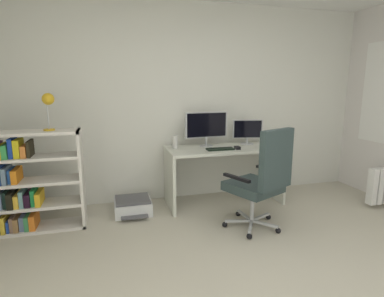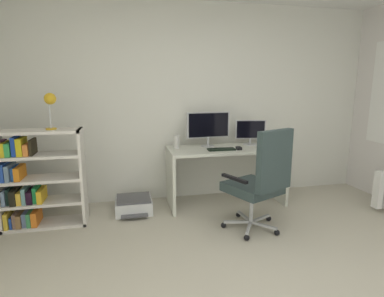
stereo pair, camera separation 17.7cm
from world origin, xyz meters
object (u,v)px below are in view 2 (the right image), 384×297
object	(u,v)px
office_chair	(261,179)
bookshelf	(33,181)
keyboard	(221,149)
computer_mouse	(239,148)
desk_lamp	(50,102)
desk	(226,163)
desktop_speaker	(176,142)
printer	(134,205)
monitor_secondary	(250,131)
monitor_main	(208,126)

from	to	relation	value
office_chair	bookshelf	size ratio (longest dim) A/B	1.04
keyboard	office_chair	bearing A→B (deg)	-74.07
computer_mouse	desk_lamp	distance (m)	2.23
desk	keyboard	xyz separation A→B (m)	(-0.11, -0.13, 0.21)
desktop_speaker	desk_lamp	bearing A→B (deg)	-168.16
bookshelf	printer	bearing A→B (deg)	8.76
monitor_secondary	bookshelf	size ratio (longest dim) A/B	0.37
desk	bookshelf	xyz separation A→B (m)	(-2.27, -0.20, -0.04)
office_chair	bookshelf	xyz separation A→B (m)	(-2.36, 0.67, -0.07)
monitor_main	desk_lamp	world-z (taller)	desk_lamp
desk	desktop_speaker	world-z (taller)	desktop_speaker
desk_lamp	desktop_speaker	bearing A→B (deg)	11.84
desk	office_chair	distance (m)	0.88
office_chair	desk_lamp	distance (m)	2.35
monitor_main	bookshelf	xyz separation A→B (m)	(-2.07, -0.34, -0.51)
keyboard	desktop_speaker	size ratio (longest dim) A/B	2.00
keyboard	desk	bearing A→B (deg)	51.17
office_chair	bookshelf	world-z (taller)	office_chair
keyboard	computer_mouse	distance (m)	0.23
desk	office_chair	bearing A→B (deg)	-84.66
office_chair	printer	size ratio (longest dim) A/B	2.26
bookshelf	computer_mouse	bearing A→B (deg)	1.29
office_chair	desk_lamp	xyz separation A→B (m)	(-2.11, 0.67, 0.78)
desktop_speaker	monitor_main	bearing A→B (deg)	6.31
office_chair	monitor_main	bearing A→B (deg)	106.02
monitor_main	keyboard	world-z (taller)	monitor_main
computer_mouse	bookshelf	bearing A→B (deg)	-172.99
computer_mouse	office_chair	xyz separation A→B (m)	(-0.03, -0.73, -0.18)
monitor_main	bookshelf	size ratio (longest dim) A/B	0.54
desk	desktop_speaker	xyz separation A→B (m)	(-0.64, 0.09, 0.28)
desktop_speaker	printer	distance (m)	0.95
printer	bookshelf	bearing A→B (deg)	-171.24
monitor_main	computer_mouse	xyz separation A→B (m)	(0.32, -0.29, -0.25)
computer_mouse	desk_lamp	bearing A→B (deg)	-172.84
desktop_speaker	bookshelf	xyz separation A→B (m)	(-1.63, -0.29, -0.32)
computer_mouse	desktop_speaker	world-z (taller)	desktop_speaker
desk	printer	bearing A→B (deg)	-178.22
desktop_speaker	computer_mouse	bearing A→B (deg)	-17.55
computer_mouse	printer	distance (m)	1.49
bookshelf	printer	size ratio (longest dim) A/B	2.18
desktop_speaker	monitor_secondary	bearing A→B (deg)	2.68
monitor_main	monitor_secondary	size ratio (longest dim) A/B	1.45
monitor_secondary	desktop_speaker	world-z (taller)	monitor_secondary
office_chair	desk_lamp	bearing A→B (deg)	162.33
monitor_main	desktop_speaker	bearing A→B (deg)	-173.69
desk_lamp	printer	world-z (taller)	desk_lamp
keyboard	desktop_speaker	bearing A→B (deg)	158.50
monitor_main	desk_lamp	xyz separation A→B (m)	(-1.82, -0.34, 0.35)
keyboard	desktop_speaker	world-z (taller)	desktop_speaker
monitor_main	bookshelf	world-z (taller)	monitor_main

